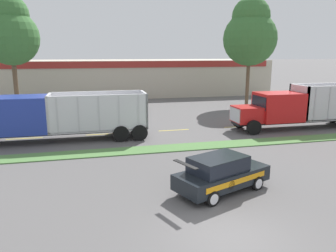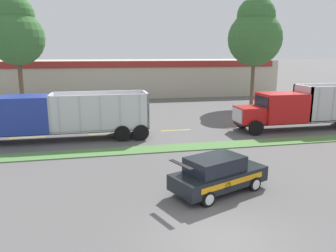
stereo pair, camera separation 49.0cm
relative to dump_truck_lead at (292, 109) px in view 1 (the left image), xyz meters
name	(u,v)px [view 1 (the left image)]	position (x,y,z in m)	size (l,w,h in m)	color
ground_plane	(228,236)	(-11.22, -13.38, -1.58)	(600.00, 600.00, 0.00)	#5B5959
grass_verge	(161,149)	(-11.22, -3.21, -1.55)	(120.00, 1.58, 0.06)	#517F42
centre_line_3	(24,138)	(-19.96, 1.58, -1.58)	(2.40, 0.14, 0.01)	yellow
centre_line_4	(103,134)	(-14.56, 1.58, -1.58)	(2.40, 0.14, 0.01)	yellow
centre_line_5	(174,130)	(-9.16, 1.58, -1.58)	(2.40, 0.14, 0.01)	yellow
centre_line_6	(238,127)	(-3.76, 1.58, -1.58)	(2.40, 0.14, 0.01)	yellow
centre_line_7	(297,123)	(1.64, 1.58, -1.58)	(2.40, 0.14, 0.01)	yellow
dump_truck_lead	(292,109)	(0.00, 0.00, 0.00)	(11.56, 2.69, 3.42)	black
dump_truck_mid	(39,118)	(-18.72, 0.44, 0.02)	(12.18, 2.81, 3.18)	black
rally_car	(221,173)	(-10.10, -10.00, -0.77)	(4.59, 3.19, 1.63)	black
store_building_backdrop	(131,77)	(-9.33, 25.69, 0.86)	(38.22, 12.10, 4.89)	#BCB29E
tree_behind_left	(250,33)	(1.86, 11.32, 6.35)	(5.80, 5.80, 11.71)	brown
tree_behind_centre	(11,32)	(-22.40, 12.73, 6.22)	(5.28, 5.28, 11.25)	brown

